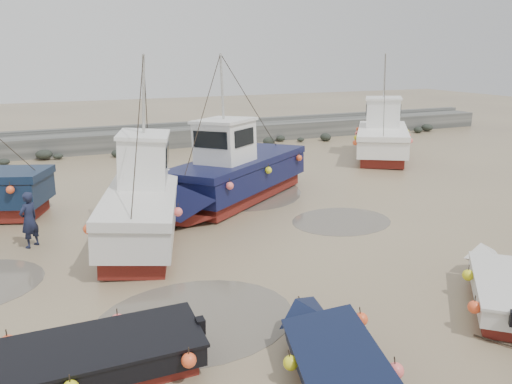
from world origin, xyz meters
TOP-DOWN VIEW (x-y plane):
  - ground at (0.00, 0.00)m, footprint 120.00×120.00m
  - seawall at (0.05, 21.99)m, footprint 60.00×4.92m
  - puddle_a at (-2.18, -1.27)m, footprint 4.97×4.97m
  - puddle_b at (5.15, 3.53)m, footprint 3.96×3.96m
  - puddle_d at (3.07, 9.68)m, footprint 6.08×6.08m
  - dinghy_1 at (-0.32, -4.80)m, footprint 2.73×5.69m
  - dinghy_3 at (5.26, -3.69)m, footprint 4.30×4.69m
  - dinghy_4 at (-5.00, -2.74)m, footprint 6.52×2.17m
  - cabin_boat_1 at (-2.21, 4.92)m, footprint 4.41×9.62m
  - cabin_boat_2 at (2.22, 7.62)m, footprint 9.59×7.48m
  - cabin_boat_3 at (14.35, 13.15)m, footprint 7.11×8.84m
  - person at (-5.82, 5.45)m, footprint 0.82×0.81m

SIDE VIEW (x-z plane):
  - ground at x=0.00m, z-range 0.00..0.00m
  - person at x=-5.82m, z-range -0.95..0.95m
  - puddle_a at x=-2.18m, z-range 0.00..0.01m
  - puddle_b at x=5.15m, z-range 0.00..0.01m
  - puddle_d at x=3.07m, z-range 0.00..0.01m
  - dinghy_4 at x=-5.00m, z-range -0.17..1.25m
  - dinghy_1 at x=-0.32m, z-range -0.16..1.26m
  - dinghy_3 at x=5.26m, z-range -0.16..1.26m
  - seawall at x=0.05m, z-range -0.12..1.38m
  - cabin_boat_2 at x=2.22m, z-range -1.79..4.43m
  - cabin_boat_3 at x=14.35m, z-range -1.76..4.46m
  - cabin_boat_1 at x=-2.21m, z-range -1.76..4.46m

